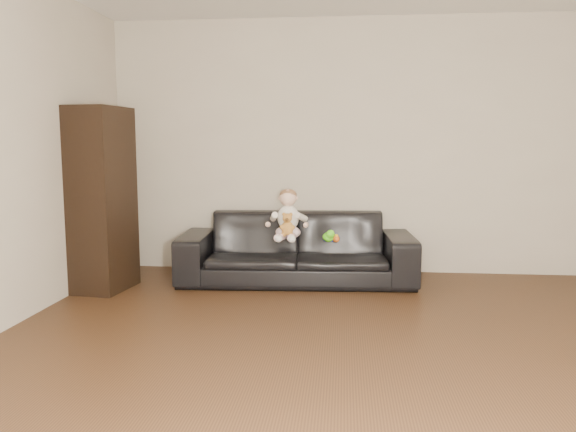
# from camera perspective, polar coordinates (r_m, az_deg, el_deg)

# --- Properties ---
(floor) EXTENTS (5.50, 5.50, 0.00)m
(floor) POSITION_cam_1_polar(r_m,az_deg,el_deg) (3.37, 7.12, -15.93)
(floor) COLOR #412817
(floor) RESTS_ON ground
(wall_back) EXTENTS (5.00, 0.00, 5.00)m
(wall_back) POSITION_cam_1_polar(r_m,az_deg,el_deg) (5.85, 6.66, 7.00)
(wall_back) COLOR #B9AF9B
(wall_back) RESTS_ON ground
(wall_front) EXTENTS (5.00, 0.00, 5.00)m
(wall_front) POSITION_cam_1_polar(r_m,az_deg,el_deg) (0.36, 21.25, 2.68)
(wall_front) COLOR #B9AF9B
(wall_front) RESTS_ON ground
(sofa) EXTENTS (2.29, 1.00, 0.66)m
(sofa) POSITION_cam_1_polar(r_m,az_deg,el_deg) (5.46, 0.88, -3.24)
(sofa) COLOR black
(sofa) RESTS_ON floor
(cabinet) EXTENTS (0.48, 0.61, 1.66)m
(cabinet) POSITION_cam_1_polar(r_m,az_deg,el_deg) (5.35, -18.39, 1.59)
(cabinet) COLOR black
(cabinet) RESTS_ON floor
(shelf_item) EXTENTS (0.21, 0.27, 0.28)m
(shelf_item) POSITION_cam_1_polar(r_m,az_deg,el_deg) (5.32, -18.36, 5.59)
(shelf_item) COLOR silver
(shelf_item) RESTS_ON cabinet
(baby) EXTENTS (0.33, 0.41, 0.48)m
(baby) POSITION_cam_1_polar(r_m,az_deg,el_deg) (5.30, -0.01, -0.12)
(baby) COLOR #FBD4DF
(baby) RESTS_ON sofa
(teddy_bear) EXTENTS (0.14, 0.14, 0.21)m
(teddy_bear) POSITION_cam_1_polar(r_m,az_deg,el_deg) (5.16, -0.06, -0.87)
(teddy_bear) COLOR #BC8135
(teddy_bear) RESTS_ON sofa
(toy_green) EXTENTS (0.14, 0.16, 0.09)m
(toy_green) POSITION_cam_1_polar(r_m,az_deg,el_deg) (5.19, 4.13, -2.13)
(toy_green) COLOR #56E31A
(toy_green) RESTS_ON sofa
(toy_rattle) EXTENTS (0.08, 0.08, 0.06)m
(toy_rattle) POSITION_cam_1_polar(r_m,az_deg,el_deg) (5.17, 4.92, -2.32)
(toy_rattle) COLOR #D05618
(toy_rattle) RESTS_ON sofa
(toy_blue_disc) EXTENTS (0.11, 0.11, 0.01)m
(toy_blue_disc) POSITION_cam_1_polar(r_m,az_deg,el_deg) (5.25, 4.16, -2.45)
(toy_blue_disc) COLOR #191CC9
(toy_blue_disc) RESTS_ON sofa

